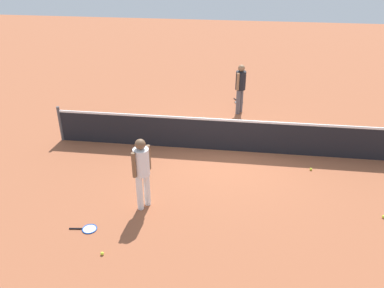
# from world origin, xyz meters

# --- Properties ---
(ground_plane) EXTENTS (40.00, 40.00, 0.00)m
(ground_plane) POSITION_xyz_m (0.00, 0.00, 0.00)
(ground_plane) COLOR #9E5638
(court_net) EXTENTS (10.09, 0.09, 1.07)m
(court_net) POSITION_xyz_m (0.00, 0.00, 0.50)
(court_net) COLOR #4C4C51
(court_net) RESTS_ON ground_plane
(player_near_side) EXTENTS (0.47, 0.49, 1.70)m
(player_near_side) POSITION_xyz_m (-1.79, -2.89, 1.01)
(player_near_side) COLOR white
(player_near_side) RESTS_ON ground_plane
(player_far_side) EXTENTS (0.45, 0.51, 1.70)m
(player_far_side) POSITION_xyz_m (0.18, 2.80, 1.01)
(player_far_side) COLOR #595960
(player_far_side) RESTS_ON ground_plane
(tennis_racket_near_player) EXTENTS (0.60, 0.35, 0.03)m
(tennis_racket_near_player) POSITION_xyz_m (-2.76, -3.83, 0.01)
(tennis_racket_near_player) COLOR blue
(tennis_racket_near_player) RESTS_ON ground_plane
(tennis_racket_far_player) EXTENTS (0.42, 0.60, 0.03)m
(tennis_racket_far_player) POSITION_xyz_m (0.14, 3.76, 0.01)
(tennis_racket_far_player) COLOR black
(tennis_racket_far_player) RESTS_ON ground_plane
(tennis_ball_by_net) EXTENTS (0.07, 0.07, 0.07)m
(tennis_ball_by_net) POSITION_xyz_m (3.46, -2.61, 0.03)
(tennis_ball_by_net) COLOR #C6E033
(tennis_ball_by_net) RESTS_ON ground_plane
(tennis_ball_baseline) EXTENTS (0.07, 0.07, 0.07)m
(tennis_ball_baseline) POSITION_xyz_m (2.16, -0.80, 0.03)
(tennis_ball_baseline) COLOR #C6E033
(tennis_ball_baseline) RESTS_ON ground_plane
(tennis_ball_stray_left) EXTENTS (0.07, 0.07, 0.07)m
(tennis_ball_stray_left) POSITION_xyz_m (-2.22, -4.51, 0.03)
(tennis_ball_stray_left) COLOR #C6E033
(tennis_ball_stray_left) RESTS_ON ground_plane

